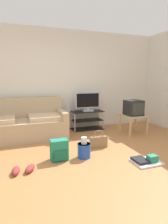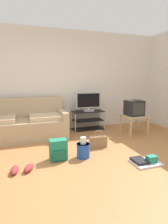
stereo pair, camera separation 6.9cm
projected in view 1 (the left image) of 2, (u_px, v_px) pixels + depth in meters
name	position (u px, v px, depth m)	size (l,w,h in m)	color
ground_plane	(87.00, 166.00, 3.03)	(9.00, 9.80, 0.02)	#B27542
wall_back	(55.00, 81.00, 5.07)	(9.00, 0.10, 2.70)	silver
couch	(22.00, 124.00, 4.42)	(2.02, 0.94, 0.94)	tan
tv_stand	(87.00, 120.00, 5.22)	(0.87, 0.41, 0.52)	black
flat_tv	(88.00, 102.00, 5.11)	(0.70, 0.22, 0.52)	#B2B2B7
side_table	(133.00, 118.00, 4.78)	(0.55, 0.55, 0.48)	tan
crt_tv	(133.00, 108.00, 4.74)	(0.40, 0.39, 0.38)	#232326
backpack	(59.00, 150.00, 3.24)	(0.30, 0.26, 0.36)	#238466
handbag	(99.00, 141.00, 3.82)	(0.36, 0.11, 0.37)	olive
cleaning_bucket	(84.00, 149.00, 3.34)	(0.25, 0.25, 0.38)	blue
sneakers_pair	(23.00, 169.00, 2.82)	(0.39, 0.28, 0.09)	#993333
floor_tray	(146.00, 161.00, 3.13)	(0.46, 0.36, 0.14)	silver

